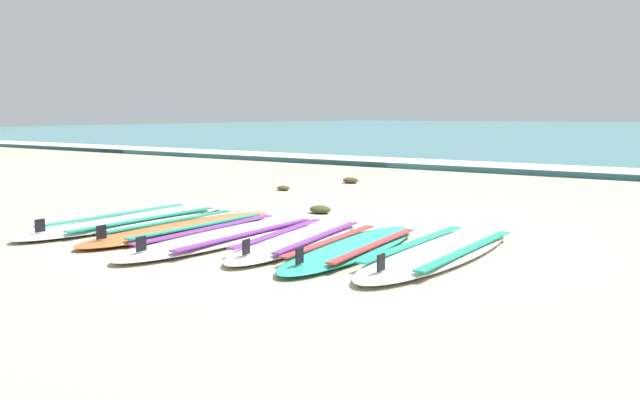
{
  "coord_description": "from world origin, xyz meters",
  "views": [
    {
      "loc": [
        3.31,
        -4.64,
        1.07
      ],
      "look_at": [
        -0.14,
        0.38,
        0.25
      ],
      "focal_mm": 36.63,
      "sensor_mm": 36.0,
      "label": 1
    }
  ],
  "objects_px": {
    "surfboard_2": "(228,236)",
    "surfboard_4": "(353,247)",
    "surfboard_1": "(184,228)",
    "surfboard_0": "(131,221)",
    "surfboard_5": "(440,251)",
    "surfboard_3": "(299,239)"
  },
  "relations": [
    {
      "from": "surfboard_2",
      "to": "surfboard_4",
      "type": "xyz_separation_m",
      "value": [
        1.13,
        0.19,
        0.0
      ]
    },
    {
      "from": "surfboard_4",
      "to": "surfboard_1",
      "type": "bearing_deg",
      "value": -175.68
    },
    {
      "from": "surfboard_0",
      "to": "surfboard_5",
      "type": "distance_m",
      "value": 3.06
    },
    {
      "from": "surfboard_1",
      "to": "surfboard_5",
      "type": "height_order",
      "value": "same"
    },
    {
      "from": "surfboard_2",
      "to": "surfboard_4",
      "type": "distance_m",
      "value": 1.14
    },
    {
      "from": "surfboard_1",
      "to": "surfboard_5",
      "type": "relative_size",
      "value": 0.94
    },
    {
      "from": "surfboard_2",
      "to": "surfboard_3",
      "type": "xyz_separation_m",
      "value": [
        0.59,
        0.21,
        0.0
      ]
    },
    {
      "from": "surfboard_1",
      "to": "surfboard_3",
      "type": "distance_m",
      "value": 1.19
    },
    {
      "from": "surfboard_0",
      "to": "surfboard_5",
      "type": "relative_size",
      "value": 1.03
    },
    {
      "from": "surfboard_2",
      "to": "surfboard_4",
      "type": "bearing_deg",
      "value": 9.46
    },
    {
      "from": "surfboard_0",
      "to": "surfboard_1",
      "type": "height_order",
      "value": "same"
    },
    {
      "from": "surfboard_1",
      "to": "surfboard_4",
      "type": "bearing_deg",
      "value": 4.32
    },
    {
      "from": "surfboard_4",
      "to": "surfboard_0",
      "type": "bearing_deg",
      "value": -176.64
    },
    {
      "from": "surfboard_0",
      "to": "surfboard_4",
      "type": "xyz_separation_m",
      "value": [
        2.42,
        0.14,
        0.0
      ]
    },
    {
      "from": "surfboard_5",
      "to": "surfboard_3",
      "type": "bearing_deg",
      "value": -168.43
    },
    {
      "from": "surfboard_0",
      "to": "surfboard_5",
      "type": "bearing_deg",
      "value": 7.54
    },
    {
      "from": "surfboard_0",
      "to": "surfboard_2",
      "type": "bearing_deg",
      "value": -2.02
    },
    {
      "from": "surfboard_4",
      "to": "surfboard_5",
      "type": "bearing_deg",
      "value": 22.86
    },
    {
      "from": "surfboard_2",
      "to": "surfboard_0",
      "type": "bearing_deg",
      "value": 177.98
    },
    {
      "from": "surfboard_0",
      "to": "surfboard_1",
      "type": "distance_m",
      "value": 0.7
    },
    {
      "from": "surfboard_1",
      "to": "surfboard_4",
      "type": "height_order",
      "value": "same"
    },
    {
      "from": "surfboard_0",
      "to": "surfboard_4",
      "type": "height_order",
      "value": "same"
    }
  ]
}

